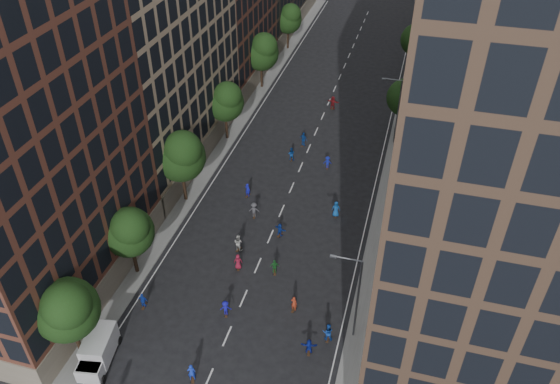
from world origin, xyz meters
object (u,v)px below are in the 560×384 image
at_px(skater_1, 192,373).
at_px(streetlamp_far, 397,108).
at_px(streetlamp_near, 355,295).
at_px(skater_2, 328,332).
at_px(cargo_van, 98,351).

bearing_deg(skater_1, streetlamp_far, -129.12).
height_order(streetlamp_near, skater_2, streetlamp_near).
height_order(streetlamp_far, cargo_van, streetlamp_far).
bearing_deg(cargo_van, skater_1, -7.13).
xyz_separation_m(streetlamp_near, skater_1, (-11.59, -7.81, -4.26)).
xyz_separation_m(streetlamp_near, skater_2, (-1.87, -0.99, -4.24)).
relative_size(cargo_van, skater_2, 2.70).
distance_m(streetlamp_near, skater_1, 14.61).
bearing_deg(streetlamp_near, streetlamp_far, 90.00).
xyz_separation_m(streetlamp_far, cargo_van, (-19.69, -41.20, -3.84)).
distance_m(cargo_van, skater_2, 19.23).
height_order(streetlamp_near, cargo_van, streetlamp_near).
height_order(streetlamp_near, skater_1, streetlamp_near).
bearing_deg(streetlamp_far, cargo_van, -115.54).
bearing_deg(streetlamp_far, skater_2, -93.15).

